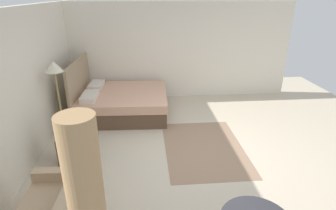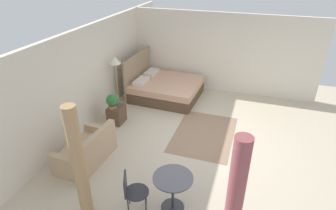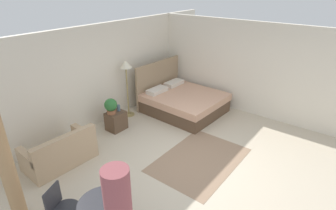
{
  "view_description": "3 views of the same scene",
  "coord_description": "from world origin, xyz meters",
  "px_view_note": "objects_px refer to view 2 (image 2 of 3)",
  "views": [
    {
      "loc": [
        -4.27,
        0.99,
        2.8
      ],
      "look_at": [
        0.12,
        0.61,
        0.97
      ],
      "focal_mm": 29.2,
      "sensor_mm": 36.0,
      "label": 1
    },
    {
      "loc": [
        -5.84,
        -1.14,
        4.11
      ],
      "look_at": [
        -0.33,
        0.71,
        1.01
      ],
      "focal_mm": 29.91,
      "sensor_mm": 36.0,
      "label": 2
    },
    {
      "loc": [
        -4.05,
        -2.54,
        3.58
      ],
      "look_at": [
        0.34,
        0.85,
        1.02
      ],
      "focal_mm": 29.12,
      "sensor_mm": 36.0,
      "label": 3
    }
  ],
  "objects_px": {
    "couch": "(87,151)",
    "balcony_table": "(173,187)",
    "potted_plant": "(112,101)",
    "bed": "(165,88)",
    "nightstand": "(116,114)",
    "vase": "(117,102)",
    "floor_lamp": "(115,66)",
    "cafe_chair_near_window": "(132,190)"
  },
  "relations": [
    {
      "from": "couch",
      "to": "balcony_table",
      "type": "bearing_deg",
      "value": -106.63
    },
    {
      "from": "couch",
      "to": "potted_plant",
      "type": "distance_m",
      "value": 1.69
    },
    {
      "from": "bed",
      "to": "potted_plant",
      "type": "relative_size",
      "value": 5.37
    },
    {
      "from": "nightstand",
      "to": "potted_plant",
      "type": "height_order",
      "value": "potted_plant"
    },
    {
      "from": "bed",
      "to": "nightstand",
      "type": "xyz_separation_m",
      "value": [
        -1.95,
        0.73,
        -0.07
      ]
    },
    {
      "from": "potted_plant",
      "to": "nightstand",
      "type": "bearing_deg",
      "value": -17.88
    },
    {
      "from": "bed",
      "to": "balcony_table",
      "type": "xyz_separation_m",
      "value": [
        -4.34,
        -1.66,
        0.2
      ]
    },
    {
      "from": "vase",
      "to": "floor_lamp",
      "type": "xyz_separation_m",
      "value": [
        0.67,
        0.34,
        0.78
      ]
    },
    {
      "from": "couch",
      "to": "vase",
      "type": "bearing_deg",
      "value": 5.53
    },
    {
      "from": "potted_plant",
      "to": "balcony_table",
      "type": "bearing_deg",
      "value": -133.28
    },
    {
      "from": "couch",
      "to": "vase",
      "type": "height_order",
      "value": "couch"
    },
    {
      "from": "vase",
      "to": "floor_lamp",
      "type": "height_order",
      "value": "floor_lamp"
    },
    {
      "from": "floor_lamp",
      "to": "balcony_table",
      "type": "bearing_deg",
      "value": -139.23
    },
    {
      "from": "potted_plant",
      "to": "balcony_table",
      "type": "distance_m",
      "value": 3.34
    },
    {
      "from": "potted_plant",
      "to": "vase",
      "type": "bearing_deg",
      "value": -7.88
    },
    {
      "from": "couch",
      "to": "cafe_chair_near_window",
      "type": "xyz_separation_m",
      "value": [
        -0.95,
        -1.55,
        0.23
      ]
    },
    {
      "from": "bed",
      "to": "vase",
      "type": "height_order",
      "value": "bed"
    },
    {
      "from": "vase",
      "to": "cafe_chair_near_window",
      "type": "relative_size",
      "value": 0.2
    },
    {
      "from": "vase",
      "to": "bed",
      "type": "bearing_deg",
      "value": -21.8
    },
    {
      "from": "nightstand",
      "to": "balcony_table",
      "type": "relative_size",
      "value": 0.66
    },
    {
      "from": "balcony_table",
      "to": "cafe_chair_near_window",
      "type": "xyz_separation_m",
      "value": [
        -0.29,
        0.67,
        -0.01
      ]
    },
    {
      "from": "bed",
      "to": "balcony_table",
      "type": "height_order",
      "value": "bed"
    },
    {
      "from": "nightstand",
      "to": "vase",
      "type": "bearing_deg",
      "value": 0.87
    },
    {
      "from": "bed",
      "to": "cafe_chair_near_window",
      "type": "bearing_deg",
      "value": -167.81
    },
    {
      "from": "potted_plant",
      "to": "balcony_table",
      "type": "relative_size",
      "value": 0.55
    },
    {
      "from": "vase",
      "to": "floor_lamp",
      "type": "relative_size",
      "value": 0.1
    },
    {
      "from": "potted_plant",
      "to": "vase",
      "type": "xyz_separation_m",
      "value": [
        0.22,
        -0.03,
        -0.13
      ]
    },
    {
      "from": "potted_plant",
      "to": "floor_lamp",
      "type": "relative_size",
      "value": 0.25
    },
    {
      "from": "potted_plant",
      "to": "floor_lamp",
      "type": "bearing_deg",
      "value": 19.24
    },
    {
      "from": "bed",
      "to": "floor_lamp",
      "type": "height_order",
      "value": "floor_lamp"
    },
    {
      "from": "vase",
      "to": "nightstand",
      "type": "bearing_deg",
      "value": -179.13
    },
    {
      "from": "couch",
      "to": "balcony_table",
      "type": "relative_size",
      "value": 1.93
    },
    {
      "from": "nightstand",
      "to": "balcony_table",
      "type": "distance_m",
      "value": 3.39
    },
    {
      "from": "vase",
      "to": "balcony_table",
      "type": "relative_size",
      "value": 0.23
    },
    {
      "from": "floor_lamp",
      "to": "cafe_chair_near_window",
      "type": "relative_size",
      "value": 1.98
    },
    {
      "from": "potted_plant",
      "to": "vase",
      "type": "distance_m",
      "value": 0.26
    },
    {
      "from": "cafe_chair_near_window",
      "to": "balcony_table",
      "type": "bearing_deg",
      "value": -66.78
    },
    {
      "from": "nightstand",
      "to": "cafe_chair_near_window",
      "type": "height_order",
      "value": "cafe_chair_near_window"
    },
    {
      "from": "couch",
      "to": "potted_plant",
      "type": "relative_size",
      "value": 3.51
    },
    {
      "from": "vase",
      "to": "floor_lamp",
      "type": "bearing_deg",
      "value": 26.98
    },
    {
      "from": "vase",
      "to": "floor_lamp",
      "type": "distance_m",
      "value": 1.09
    },
    {
      "from": "potted_plant",
      "to": "vase",
      "type": "height_order",
      "value": "potted_plant"
    }
  ]
}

